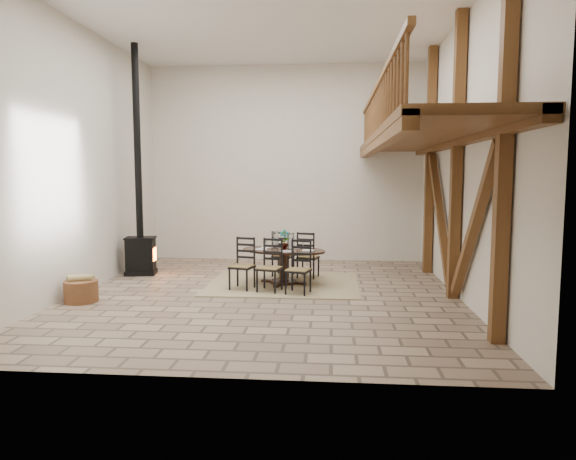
# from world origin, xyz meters

# --- Properties ---
(ground) EXTENTS (8.00, 8.00, 0.00)m
(ground) POSITION_xyz_m (0.00, 0.00, 0.00)
(ground) COLOR tan
(ground) RESTS_ON ground
(room_shell) EXTENTS (7.02, 8.02, 5.01)m
(room_shell) POSITION_xyz_m (1.19, 0.00, 3.01)
(room_shell) COLOR beige
(room_shell) RESTS_ON ground
(rug) EXTENTS (3.00, 2.50, 0.02)m
(rug) POSITION_xyz_m (0.24, 0.90, 0.01)
(rug) COLOR tan
(rug) RESTS_ON ground
(dining_table) EXTENTS (1.96, 2.17, 1.11)m
(dining_table) POSITION_xyz_m (0.22, 0.81, 0.40)
(dining_table) COLOR black
(dining_table) RESTS_ON ground
(wood_stove) EXTENTS (0.72, 0.60, 5.00)m
(wood_stove) POSITION_xyz_m (-3.02, 1.67, 1.13)
(wood_stove) COLOR black
(wood_stove) RESTS_ON ground
(log_basket) EXTENTS (0.57, 0.57, 0.47)m
(log_basket) POSITION_xyz_m (-3.12, -0.87, 0.20)
(log_basket) COLOR brown
(log_basket) RESTS_ON ground
(log_stack) EXTENTS (0.35, 0.36, 0.42)m
(log_stack) POSITION_xyz_m (-3.17, -0.67, 0.21)
(log_stack) COLOR tan
(log_stack) RESTS_ON ground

